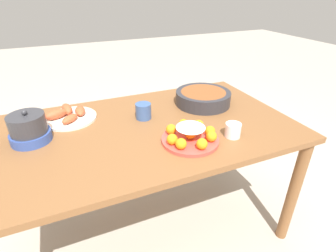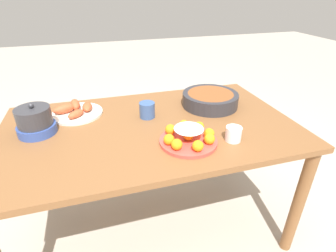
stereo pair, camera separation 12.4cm
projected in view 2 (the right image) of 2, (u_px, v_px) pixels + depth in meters
name	position (u px, v px, depth m)	size (l,w,h in m)	color
ground_plane	(154.00, 222.00, 1.67)	(12.00, 12.00, 0.00)	#B2A899
dining_table	(151.00, 140.00, 1.37)	(1.47, 0.86, 0.70)	brown
cake_plate	(189.00, 137.00, 1.17)	(0.26, 0.26, 0.08)	#E04C42
serving_bowl	(210.00, 99.00, 1.52)	(0.32, 0.32, 0.08)	#2D2D33
sauce_bowl	(32.00, 109.00, 1.45)	(0.09, 0.09, 0.03)	tan
seafood_platter	(76.00, 111.00, 1.43)	(0.27, 0.27, 0.06)	silver
cup_near	(233.00, 134.00, 1.19)	(0.07, 0.07, 0.07)	white
cup_far	(147.00, 110.00, 1.39)	(0.08, 0.08, 0.08)	#38568E
warming_pot	(35.00, 121.00, 1.23)	(0.18, 0.18, 0.16)	#334C99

